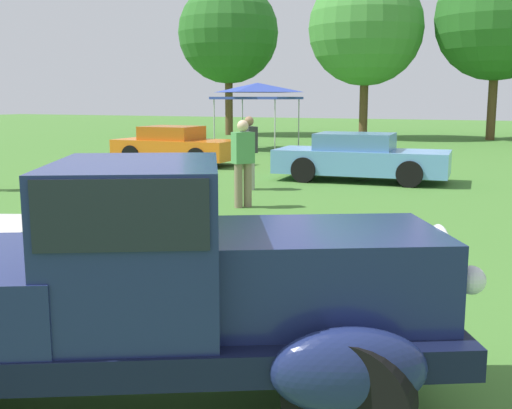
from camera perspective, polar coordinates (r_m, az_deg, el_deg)
name	(u,v)px	position (r m, az deg, el deg)	size (l,w,h in m)	color
ground_plane	(114,399)	(4.74, -12.83, -16.93)	(120.00, 120.00, 0.00)	#42752D
feature_pickup_truck	(127,287)	(4.27, -11.70, -7.38)	(4.55, 3.35, 1.70)	black
show_car_orange	(175,146)	(20.12, -7.40, 5.31)	(3.92, 1.78, 1.22)	orange
show_car_skyblue	(360,158)	(16.22, 9.44, 4.23)	(4.46, 2.02, 1.22)	#669EDB
spectator_near_truck	(243,161)	(12.09, -1.20, 4.03)	(0.43, 0.46, 1.69)	#7F7056
spectator_between_cars	(249,150)	(14.48, -0.64, 4.96)	(0.46, 0.43, 1.69)	#9E998E
canopy_tent_left_field	(258,90)	(25.73, 0.14, 10.40)	(2.91, 2.91, 2.71)	#B7B7BC
treeline_far_left	(228,33)	(36.54, -2.53, 15.34)	(5.65, 5.65, 8.55)	brown
treeline_mid_left	(366,28)	(33.75, 9.98, 15.56)	(5.88, 5.88, 8.59)	brown
treeline_center	(497,18)	(34.12, 21.14, 15.53)	(6.06, 6.06, 9.00)	brown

